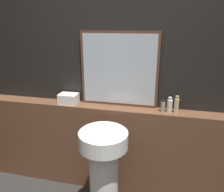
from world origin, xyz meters
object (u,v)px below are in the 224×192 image
object	(u,v)px
mirror	(119,70)
towel_stack	(69,99)
conditioner_bottle	(170,105)
lotion_bottle	(176,105)
shampoo_bottle	(163,106)
pedestal_sink	(104,167)

from	to	relation	value
mirror	towel_stack	world-z (taller)	mirror
conditioner_bottle	lotion_bottle	distance (m)	0.06
shampoo_bottle	lotion_bottle	distance (m)	0.13
towel_stack	conditioner_bottle	xyz separation A→B (m)	(1.05, -0.00, 0.02)
towel_stack	lotion_bottle	distance (m)	1.12
towel_stack	lotion_bottle	world-z (taller)	lotion_bottle
conditioner_bottle	mirror	bearing A→B (deg)	171.69
mirror	lotion_bottle	bearing A→B (deg)	-7.42
pedestal_sink	towel_stack	bearing A→B (deg)	139.96
towel_stack	conditioner_bottle	bearing A→B (deg)	-0.00
towel_stack	lotion_bottle	bearing A→B (deg)	0.00
towel_stack	conditioner_bottle	distance (m)	1.05
conditioner_bottle	lotion_bottle	bearing A→B (deg)	0.00
pedestal_sink	shampoo_bottle	world-z (taller)	shampoo_bottle
towel_stack	lotion_bottle	xyz separation A→B (m)	(1.12, 0.00, 0.02)
shampoo_bottle	lotion_bottle	bearing A→B (deg)	0.00
mirror	shampoo_bottle	distance (m)	0.57
mirror	shampoo_bottle	bearing A→B (deg)	-9.43
pedestal_sink	towel_stack	distance (m)	0.82
mirror	pedestal_sink	bearing A→B (deg)	-93.53
conditioner_bottle	towel_stack	bearing A→B (deg)	180.00
lotion_bottle	shampoo_bottle	bearing A→B (deg)	-180.00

